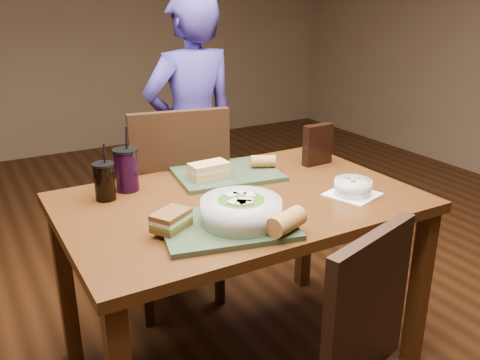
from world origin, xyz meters
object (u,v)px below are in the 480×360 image
dining_table (240,220)px  cup_berry (126,170)px  salad_bowl (241,209)px  chip_bag (318,145)px  baguette_near (287,222)px  tray_near (227,225)px  chair_far (174,201)px  soup_bowl (353,187)px  cup_cola (105,181)px  tray_far (227,173)px  sandwich_near (171,220)px  baguette_far (263,161)px  diner (192,133)px  sandwich_far (209,170)px

dining_table → cup_berry: cup_berry is taller
dining_table → salad_bowl: salad_bowl is taller
chip_bag → baguette_near: bearing=-136.9°
tray_near → chair_far: bearing=81.1°
dining_table → soup_bowl: soup_bowl is taller
baguette_near → cup_cola: bearing=124.5°
tray_far → soup_bowl: 0.53m
sandwich_near → baguette_far: (0.58, 0.37, -0.00)m
chip_bag → tray_far: bearing=169.5°
cup_berry → chip_bag: size_ratio=1.42×
baguette_far → cup_berry: (-0.58, 0.07, 0.04)m
diner → tray_near: size_ratio=3.57×
tray_near → cup_berry: size_ratio=1.64×
baguette_far → cup_berry: 0.58m
sandwich_near → chip_bag: (0.84, 0.33, 0.04)m
tray_far → baguette_far: (0.16, -0.03, 0.04)m
dining_table → chair_far: (-0.05, 0.53, -0.10)m
diner → salad_bowl: bearing=69.2°
soup_bowl → sandwich_far: (-0.41, 0.40, 0.02)m
diner → baguette_far: size_ratio=14.32×
chair_far → diner: 0.54m
tray_far → baguette_near: size_ratio=3.18×
cup_cola → chair_far: bearing=37.8°
sandwich_far → baguette_far: bearing=0.7°
tray_far → salad_bowl: size_ratio=1.60×
tray_near → chip_bag: chip_bag is taller
diner → baguette_near: bearing=74.5°
cup_cola → cup_berry: 0.11m
chair_far → sandwich_near: (-0.29, -0.69, 0.24)m
soup_bowl → baguette_near: bearing=-158.4°
dining_table → salad_bowl: bearing=-119.1°
baguette_far → cup_berry: size_ratio=0.41×
tray_far → cup_cola: (-0.51, -0.01, 0.06)m
tray_far → diner: bearing=76.7°
baguette_far → cup_cola: size_ratio=0.48×
dining_table → cup_berry: 0.47m
sandwich_far → chip_bag: (0.52, -0.04, 0.04)m
tray_far → baguette_near: 0.61m
dining_table → chip_bag: chip_bag is taller
chair_far → cup_cola: size_ratio=4.63×
tray_far → cup_berry: (-0.41, 0.04, 0.08)m
sandwich_near → cup_cola: (-0.10, 0.39, 0.02)m
tray_far → cup_berry: size_ratio=1.64×
tray_near → sandwich_near: 0.18m
sandwich_far → tray_near: bearing=-109.2°
chair_far → chip_bag: bearing=-32.8°
tray_near → soup_bowl: size_ratio=1.96×
baguette_far → cup_cola: bearing=178.6°
soup_bowl → sandwich_near: 0.72m
tray_near → tray_far: same height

